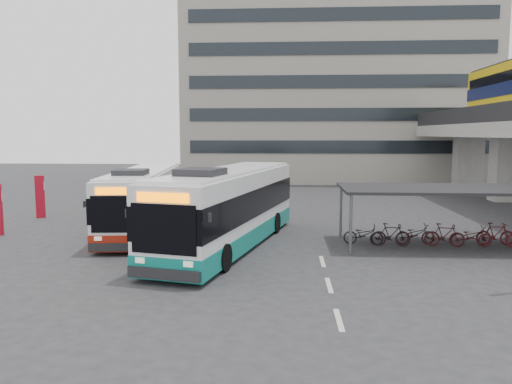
{
  "coord_description": "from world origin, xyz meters",
  "views": [
    {
      "loc": [
        1.09,
        -18.62,
        4.84
      ],
      "look_at": [
        -0.36,
        5.48,
        2.0
      ],
      "focal_mm": 35.0,
      "sensor_mm": 36.0,
      "label": 1
    }
  ],
  "objects": [
    {
      "name": "pedestrian",
      "position": [
        -5.14,
        2.55,
        0.92
      ],
      "size": [
        0.75,
        0.8,
        1.83
      ],
      "primitive_type": "imported",
      "rotation": [
        0.0,
        0.0,
        0.95
      ],
      "color": "black",
      "rests_on": "ground"
    },
    {
      "name": "bus_main",
      "position": [
        -6.04,
        5.77,
        1.51
      ],
      "size": [
        3.46,
        11.19,
        3.25
      ],
      "rotation": [
        0.0,
        0.0,
        0.1
      ],
      "color": "white",
      "rests_on": "ground"
    },
    {
      "name": "sign_totem_north",
      "position": [
        -13.01,
        9.0,
        1.26
      ],
      "size": [
        0.53,
        0.21,
        2.45
      ],
      "rotation": [
        0.0,
        0.0,
        0.11
      ],
      "color": "maroon",
      "rests_on": "ground"
    },
    {
      "name": "bus_teal",
      "position": [
        -1.35,
        2.39,
        1.65
      ],
      "size": [
        5.32,
        12.32,
        3.56
      ],
      "rotation": [
        0.0,
        0.0,
        -0.23
      ],
      "color": "white",
      "rests_on": "ground"
    },
    {
      "name": "office_block",
      "position": [
        6.0,
        36.0,
        12.5
      ],
      "size": [
        30.0,
        15.0,
        25.0
      ],
      "primitive_type": "cube",
      "color": "gray",
      "rests_on": "ground"
    },
    {
      "name": "bike_shelter",
      "position": [
        8.47,
        3.0,
        1.3
      ],
      "size": [
        10.0,
        4.0,
        2.54
      ],
      "color": "#595B60",
      "rests_on": "ground"
    },
    {
      "name": "road_markings",
      "position": [
        2.5,
        -3.0,
        0.01
      ],
      "size": [
        0.15,
        7.6,
        0.01
      ],
      "color": "beige",
      "rests_on": "ground"
    },
    {
      "name": "ground",
      "position": [
        0.0,
        0.0,
        0.0
      ],
      "size": [
        120.0,
        120.0,
        0.0
      ],
      "primitive_type": "plane",
      "color": "#28282B",
      "rests_on": "ground"
    }
  ]
}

